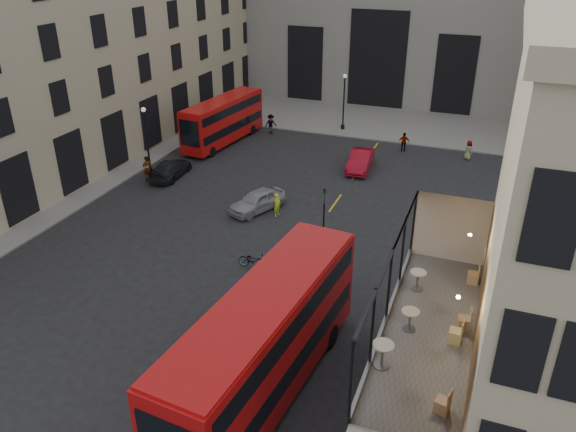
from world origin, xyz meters
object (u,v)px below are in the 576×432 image
(cafe_chair_a, at_px, (443,405))
(car_a, at_px, (257,201))
(car_c, at_px, (170,169))
(cafe_table_near, at_px, (383,352))
(pedestrian_b, at_px, (271,124))
(cafe_table_mid, at_px, (410,317))
(street_lamp_b, at_px, (344,105))
(pedestrian_e, at_px, (147,169))
(cafe_chair_d, at_px, (473,277))
(cyclist, at_px, (277,205))
(pedestrian_c, at_px, (404,142))
(traffic_light_far, at_px, (229,112))
(cafe_table_far, at_px, (418,278))
(bicycle, at_px, (254,260))
(pedestrian_a, at_px, (207,141))
(street_lamp_a, at_px, (148,145))
(cafe_chair_c, at_px, (456,335))
(traffic_light_near, at_px, (324,209))
(car_b, at_px, (360,160))
(bus_near, at_px, (265,340))
(bus_far, at_px, (223,119))
(pedestrian_d, at_px, (469,150))
(cafe_chair_b, at_px, (465,322))

(cafe_chair_a, bearing_deg, car_a, 126.85)
(car_c, bearing_deg, cafe_table_near, 131.51)
(pedestrian_b, height_order, cafe_table_mid, cafe_table_mid)
(street_lamp_b, distance_m, pedestrian_e, 20.17)
(cafe_chair_d, bearing_deg, cyclist, 138.60)
(pedestrian_c, xyz_separation_m, cafe_table_near, (4.85, -32.57, 4.34))
(traffic_light_far, xyz_separation_m, cafe_table_far, (20.69, -25.67, 2.68))
(car_c, bearing_deg, traffic_light_far, -95.04)
(cafe_table_mid, bearing_deg, bicycle, 138.93)
(pedestrian_a, relative_size, cafe_chair_a, 2.27)
(street_lamp_a, bearing_deg, cafe_chair_c, -36.93)
(traffic_light_near, bearing_deg, pedestrian_c, 85.26)
(traffic_light_near, height_order, pedestrian_c, traffic_light_near)
(car_a, relative_size, car_b, 0.92)
(car_c, distance_m, pedestrian_b, 12.95)
(cafe_chair_c, bearing_deg, cafe_table_mid, 175.95)
(traffic_light_far, xyz_separation_m, bus_near, (15.50, -28.38, 0.28))
(bicycle, distance_m, pedestrian_a, 19.77)
(car_c, relative_size, cafe_chair_c, 5.29)
(car_b, height_order, cafe_chair_d, cafe_chair_d)
(car_c, xyz_separation_m, cafe_chair_d, (22.90, -14.50, 4.19))
(bicycle, bearing_deg, cyclist, 9.56)
(street_lamp_a, distance_m, bus_far, 8.90)
(cafe_chair_d, bearing_deg, bus_far, 134.37)
(street_lamp_b, relative_size, pedestrian_d, 3.30)
(cafe_chair_d, bearing_deg, traffic_light_near, 135.75)
(car_c, xyz_separation_m, pedestrian_d, (21.10, 12.06, 0.15))
(traffic_light_near, relative_size, car_a, 0.90)
(cafe_table_near, xyz_separation_m, cafe_chair_d, (2.31, 5.94, -0.32))
(car_b, bearing_deg, pedestrian_e, -155.10)
(pedestrian_c, distance_m, cafe_chair_a, 34.75)
(cafe_table_mid, bearing_deg, cafe_chair_c, -4.05)
(car_c, bearing_deg, cafe_table_mid, 135.33)
(pedestrian_a, xyz_separation_m, cafe_chair_c, (22.76, -24.66, 3.95))
(car_b, xyz_separation_m, bicycle, (-1.91, -16.54, -0.27))
(street_lamp_b, relative_size, cafe_table_near, 6.23)
(car_a, distance_m, cafe_chair_a, 23.69)
(car_c, distance_m, pedestrian_e, 1.77)
(cyclist, distance_m, pedestrian_d, 18.83)
(traffic_light_near, height_order, cafe_chair_b, cafe_chair_b)
(bus_far, distance_m, car_a, 14.36)
(bus_far, height_order, bicycle, bus_far)
(traffic_light_near, xyz_separation_m, pedestrian_c, (1.51, 18.19, -1.60))
(bicycle, bearing_deg, cafe_table_mid, -131.92)
(pedestrian_e, xyz_separation_m, cafe_table_near, (21.79, -19.17, 4.18))
(bicycle, height_order, cafe_chair_b, cafe_chair_b)
(street_lamp_a, distance_m, bicycle, 16.48)
(street_lamp_a, bearing_deg, cafe_chair_d, -30.35)
(cafe_table_mid, distance_m, cafe_chair_a, 3.74)
(traffic_light_near, xyz_separation_m, cafe_chair_b, (8.61, -11.52, 2.43))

